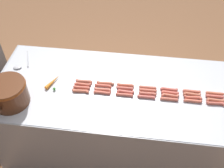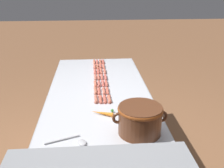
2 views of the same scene
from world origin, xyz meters
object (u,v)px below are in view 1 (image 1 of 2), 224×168
(hot_dog_9, at_px, (170,96))
(bean_pot, at_px, (8,92))
(hot_dog_26, at_px, (105,83))
(hot_dog_23, at_px, (169,89))
(hot_dog_21, at_px, (215,93))
(hot_dog_27, at_px, (84,81))
(hot_dog_25, at_px, (125,85))
(hot_dog_3, at_px, (146,97))
(hot_dog_1, at_px, (193,101))
(hot_dog_19, at_px, (103,86))
(hot_dog_12, at_px, (103,90))
(hot_dog_15, at_px, (192,94))
(hot_dog_13, at_px, (82,88))
(hot_dog_14, at_px, (215,96))
(hot_dog_8, at_px, (193,98))
(hot_dog_2, at_px, (169,99))
(hot_dog_10, at_px, (148,94))
(hot_dog_24, at_px, (148,87))
(hot_dog_0, at_px, (216,103))
(carrot, at_px, (53,82))
(hot_dog_16, at_px, (170,93))
(serving_spoon, at_px, (21,64))
(hot_dog_20, at_px, (83,84))
(hot_dog_5, at_px, (102,93))
(hot_dog_11, at_px, (125,92))
(hot_dog_7, at_px, (215,100))
(hot_dog_4, at_px, (124,95))
(hot_dog_22, at_px, (192,91))
(hot_dog_6, at_px, (80,91))

(hot_dog_9, height_order, bean_pot, bean_pot)
(hot_dog_26, bearing_deg, hot_dog_23, -90.48)
(hot_dog_21, bearing_deg, hot_dog_27, 89.79)
(hot_dog_25, distance_m, bean_pot, 0.89)
(hot_dog_3, bearing_deg, hot_dog_25, 58.35)
(hot_dog_1, height_order, hot_dog_19, same)
(hot_dog_12, distance_m, hot_dog_15, 0.70)
(hot_dog_13, relative_size, hot_dog_14, 1.00)
(hot_dog_23, relative_size, hot_dog_27, 1.00)
(hot_dog_9, xyz_separation_m, hot_dog_15, (0.03, -0.17, 0.00))
(hot_dog_8, distance_m, hot_dog_26, 0.70)
(hot_dog_1, bearing_deg, hot_dog_2, 91.38)
(hot_dog_10, xyz_separation_m, hot_dog_24, (0.07, 0.00, 0.00))
(hot_dog_21, relative_size, hot_dog_24, 1.00)
(hot_dog_0, height_order, carrot, carrot)
(hot_dog_16, distance_m, serving_spoon, 1.29)
(hot_dog_12, relative_size, hot_dog_16, 1.00)
(hot_dog_9, xyz_separation_m, hot_dog_27, (0.07, 0.69, 0.00))
(hot_dog_10, bearing_deg, hot_dog_20, 86.21)
(hot_dog_14, bearing_deg, hot_dog_12, 92.43)
(hot_dog_0, bearing_deg, hot_dog_13, 88.06)
(hot_dog_21, bearing_deg, hot_dog_26, 89.76)
(hot_dog_5, xyz_separation_m, hot_dog_8, (0.04, -0.70, 0.00))
(hot_dog_11, relative_size, hot_dog_25, 1.00)
(hot_dog_12, height_order, hot_dog_23, same)
(hot_dog_2, height_order, hot_dog_25, same)
(hot_dog_0, bearing_deg, hot_dog_7, -6.38)
(hot_dog_3, xyz_separation_m, hot_dog_15, (0.07, -0.35, 0.00))
(hot_dog_12, xyz_separation_m, hot_dog_25, (0.07, -0.17, 0.00))
(hot_dog_8, bearing_deg, hot_dog_14, -78.79)
(hot_dog_8, xyz_separation_m, hot_dog_24, (0.06, 0.35, 0.00))
(hot_dog_8, height_order, hot_dog_26, same)
(hot_dog_4, bearing_deg, hot_dog_21, -81.66)
(hot_dog_11, distance_m, hot_dog_22, 0.52)
(hot_dog_9, relative_size, hot_dog_21, 1.00)
(hot_dog_6, distance_m, hot_dog_21, 1.05)
(hot_dog_21, relative_size, carrot, 0.81)
(hot_dog_9, xyz_separation_m, hot_dog_20, (0.03, 0.70, 0.00))
(hot_dog_7, xyz_separation_m, hot_dog_13, (0.00, 1.04, 0.00))
(hot_dog_7, distance_m, hot_dog_25, 0.70)
(hot_dog_21, bearing_deg, hot_dog_23, 90.11)
(hot_dog_26, bearing_deg, hot_dog_14, -92.38)
(hot_dog_1, height_order, hot_dog_15, same)
(hot_dog_27, bearing_deg, hot_dog_5, -122.56)
(hot_dog_2, xyz_separation_m, hot_dog_13, (0.04, 0.69, 0.00))
(hot_dog_1, distance_m, hot_dog_14, 0.19)
(hot_dog_16, height_order, hot_dog_23, same)
(hot_dog_9, bearing_deg, hot_dog_25, 79.18)
(hot_dog_14, xyz_separation_m, hot_dog_20, (-0.00, 1.04, 0.00))
(hot_dog_10, relative_size, hot_dog_23, 1.00)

